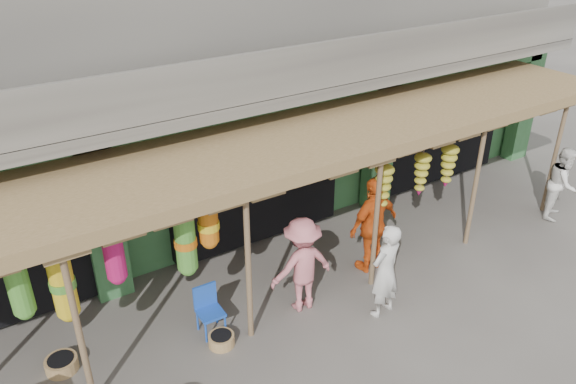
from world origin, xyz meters
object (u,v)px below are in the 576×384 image
person_right (562,183)px  person_vendor (373,224)px  blue_chair (208,307)px  person_shopper (302,265)px  person_front (385,271)px

person_right → person_vendor: 4.74m
blue_chair → person_shopper: 1.66m
blue_chair → person_vendor: 3.34m
person_shopper → blue_chair: bearing=-6.7°
blue_chair → person_vendor: person_vendor is taller
person_right → person_front: bearing=159.5°
person_right → person_shopper: 6.43m
blue_chair → person_vendor: size_ratio=0.43×
person_front → person_shopper: bearing=-49.5°
person_front → person_vendor: (0.68, 1.11, 0.10)m
blue_chair → person_vendor: bearing=0.1°
person_vendor → blue_chair: bearing=-6.1°
person_front → person_right: person_front is taller
person_shopper → person_right: bearing=-179.5°
blue_chair → person_front: 2.91m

